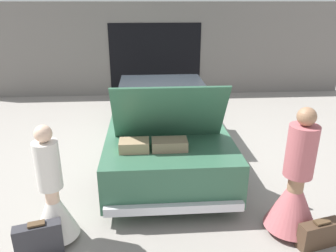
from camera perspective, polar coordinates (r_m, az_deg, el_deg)
The scene contains 7 objects.
ground_plane at distance 6.78m, azimuth -0.85°, elevation -3.63°, with size 40.00×40.00×0.00m, color gray.
garage_wall_back at distance 10.36m, azimuth -2.26°, elevation 13.07°, with size 12.00×0.14×2.80m.
car at distance 6.57m, azimuth -0.90°, elevation 1.12°, with size 1.98×5.11×1.76m.
person_left at distance 4.30m, azimuth -19.38°, elevation -12.29°, with size 0.56×0.56×1.54m.
person_right at distance 4.47m, azimuth 21.21°, elevation -10.48°, with size 0.67×0.67×1.70m.
suitcase_beside_left_person at distance 4.33m, azimuth -21.57°, elevation -17.93°, with size 0.56×0.29×0.45m.
suitcase_beside_right_person at distance 4.58m, azimuth 24.86°, elevation -16.72°, with size 0.57×0.28×0.37m.
Camera 1 is at (-0.35, -6.15, 2.83)m, focal length 35.00 mm.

